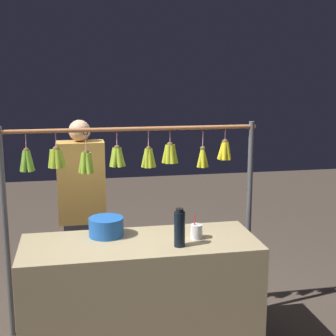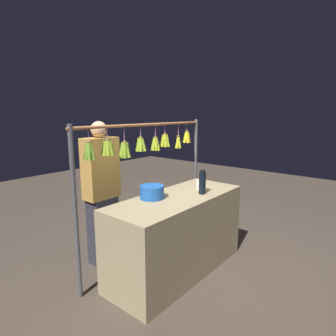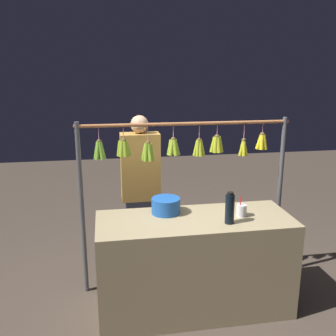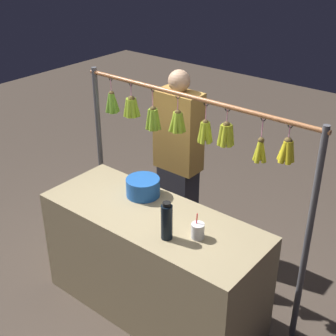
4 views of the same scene
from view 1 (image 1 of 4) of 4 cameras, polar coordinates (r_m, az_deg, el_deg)
market_counter at (r=3.69m, az=-3.19°, el=-14.83°), size 1.68×0.65×0.86m
display_rack at (r=3.83m, az=-4.73°, el=-1.16°), size 2.00×0.14×1.66m
water_bottle at (r=3.39m, az=1.35°, el=-7.03°), size 0.08×0.08×0.27m
blue_bucket at (r=3.63m, az=-7.19°, el=-6.80°), size 0.25×0.25×0.14m
drink_cup at (r=3.56m, az=3.32°, el=-7.38°), size 0.09×0.09×0.18m
vendor_person at (r=4.27m, az=-9.90°, el=-5.72°), size 0.39×0.21×1.66m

